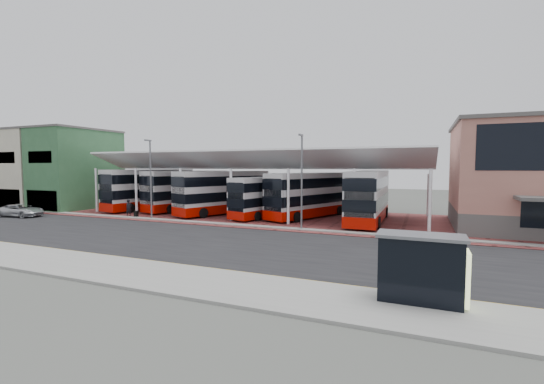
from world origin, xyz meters
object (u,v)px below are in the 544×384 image
(bus_3, at_px, (269,197))
(pedestrian, at_px, (129,208))
(bus_1, at_px, (188,191))
(silver_car, at_px, (21,210))
(bus_shelter, at_px, (428,262))
(bus_5, at_px, (368,197))
(bus_2, at_px, (224,193))
(bus_0, at_px, (150,189))
(bus_4, at_px, (310,195))

(bus_3, distance_m, pedestrian, 15.00)
(bus_1, height_order, silver_car, bus_1)
(bus_1, height_order, bus_shelter, bus_1)
(pedestrian, bearing_deg, bus_shelter, -105.72)
(bus_3, bearing_deg, bus_5, 17.47)
(bus_1, bearing_deg, bus_2, -0.26)
(pedestrian, distance_m, bus_shelter, 32.72)
(bus_3, relative_size, silver_car, 2.17)
(bus_0, distance_m, bus_5, 26.92)
(silver_car, distance_m, pedestrian, 11.74)
(pedestrian, bearing_deg, silver_car, 122.37)
(bus_3, xyz_separation_m, bus_shelter, (15.36, -20.77, -0.38))
(bus_4, relative_size, bus_5, 0.96)
(bus_0, distance_m, bus_1, 5.07)
(bus_4, bearing_deg, bus_0, -157.15)
(silver_car, relative_size, bus_shelter, 1.46)
(bus_0, distance_m, bus_2, 10.94)
(bus_1, distance_m, bus_shelter, 35.11)
(bus_0, bearing_deg, bus_1, 22.03)
(bus_4, bearing_deg, bus_5, 13.14)
(bus_5, bearing_deg, bus_3, -179.35)
(bus_3, bearing_deg, bus_0, -166.08)
(silver_car, height_order, bus_shelter, bus_shelter)
(silver_car, bearing_deg, bus_1, -55.48)
(bus_0, relative_size, bus_shelter, 3.73)
(bus_0, xyz_separation_m, pedestrian, (2.85, -6.59, -1.55))
(pedestrian, height_order, bus_shelter, bus_shelter)
(bus_5, relative_size, bus_shelter, 3.60)
(bus_2, xyz_separation_m, silver_car, (-19.03, -10.27, -1.76))
(bus_4, xyz_separation_m, silver_car, (-28.87, -11.18, -1.69))
(pedestrian, relative_size, bus_shelter, 0.55)
(bus_5, xyz_separation_m, pedestrian, (-24.06, -6.05, -1.52))
(bus_5, height_order, bus_shelter, bus_5)
(bus_3, height_order, bus_5, bus_5)
(bus_4, xyz_separation_m, bus_shelter, (11.21, -21.89, -0.60))
(bus_1, relative_size, bus_2, 1.01)
(bus_4, height_order, bus_shelter, bus_4)
(bus_5, bearing_deg, silver_car, -164.08)
(bus_4, distance_m, silver_car, 31.01)
(bus_shelter, bearing_deg, bus_3, 126.70)
(bus_2, distance_m, bus_4, 9.89)
(bus_5, distance_m, silver_car, 36.53)
(bus_1, distance_m, bus_4, 15.80)
(bus_0, height_order, bus_4, bus_0)
(bus_4, bearing_deg, bus_3, -143.15)
(bus_1, height_order, pedestrian, bus_1)
(bus_5, bearing_deg, bus_0, 178.46)
(bus_5, bearing_deg, bus_1, 175.74)
(bus_0, height_order, silver_car, bus_0)
(bus_2, xyz_separation_m, bus_5, (15.99, -0.02, 0.05))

